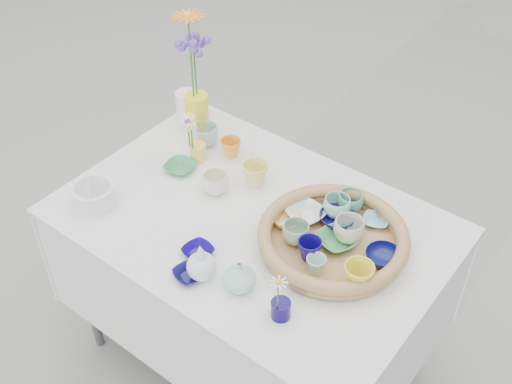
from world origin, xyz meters
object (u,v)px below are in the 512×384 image
Objects in this scene: display_table at (253,355)px; bud_vase_seafoam at (240,276)px; tall_vase_yellow at (197,114)px; wicker_tray at (333,239)px.

bud_vase_seafoam reaches higher than display_table.
display_table is 1.01m from tall_vase_yellow.
wicker_tray is at bearing 10.12° from display_table.
tall_vase_yellow is at bearing 140.30° from bud_vase_seafoam.
wicker_tray is 2.87× the size of tall_vase_yellow.
wicker_tray is (0.28, 0.05, 0.80)m from display_table.
wicker_tray is 0.33m from bud_vase_seafoam.
bud_vase_seafoam is (0.15, -0.25, 0.82)m from display_table.
wicker_tray is 4.71× the size of bud_vase_seafoam.
display_table is 7.64× the size of tall_vase_yellow.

